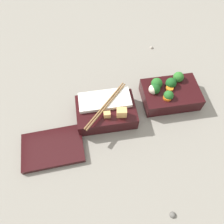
% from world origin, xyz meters
% --- Properties ---
extents(ground_plane, '(3.00, 3.00, 0.00)m').
position_xyz_m(ground_plane, '(0.00, 0.00, 0.00)').
color(ground_plane, gray).
extents(bento_tray_vegetable, '(0.18, 0.12, 0.08)m').
position_xyz_m(bento_tray_vegetable, '(-0.10, -0.02, 0.03)').
color(bento_tray_vegetable, black).
rests_on(bento_tray_vegetable, ground_plane).
extents(bento_tray_rice, '(0.18, 0.15, 0.08)m').
position_xyz_m(bento_tray_rice, '(0.12, 0.02, 0.03)').
color(bento_tray_rice, black).
rests_on(bento_tray_rice, ground_plane).
extents(bento_lid, '(0.18, 0.13, 0.02)m').
position_xyz_m(bento_lid, '(0.29, 0.11, 0.01)').
color(bento_lid, black).
rests_on(bento_lid, ground_plane).
extents(pebble_0, '(0.02, 0.02, 0.02)m').
position_xyz_m(pebble_0, '(-0.01, 0.33, 0.00)').
color(pebble_0, '#595651').
rests_on(pebble_0, ground_plane).
extents(pebble_1, '(0.01, 0.01, 0.01)m').
position_xyz_m(pebble_1, '(-0.11, -0.27, 0.00)').
color(pebble_1, gray).
rests_on(pebble_1, ground_plane).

